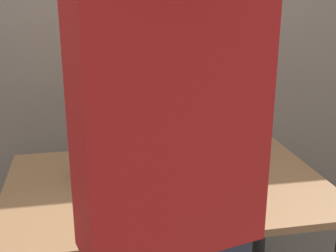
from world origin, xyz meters
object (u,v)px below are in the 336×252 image
(beer_bottle_dark, at_px, (82,152))
(beer_bottle_brown, at_px, (115,160))
(person_figure, at_px, (171,241))
(laptop, at_px, (211,164))
(beer_bottle_green, at_px, (99,147))

(beer_bottle_dark, xyz_separation_m, beer_bottle_brown, (0.13, -0.09, -0.01))
(beer_bottle_dark, xyz_separation_m, person_figure, (0.22, -0.80, 0.04))
(beer_bottle_dark, bearing_deg, person_figure, -74.46)
(beer_bottle_dark, distance_m, person_figure, 0.83)
(beer_bottle_brown, bearing_deg, person_figure, -82.88)
(laptop, bearing_deg, beer_bottle_green, 163.60)
(beer_bottle_dark, relative_size, beer_bottle_brown, 1.09)
(laptop, relative_size, beer_bottle_green, 1.26)
(beer_bottle_brown, xyz_separation_m, beer_bottle_green, (-0.06, 0.17, 0.00))
(laptop, xyz_separation_m, beer_bottle_dark, (-0.56, 0.06, 0.07))
(laptop, relative_size, person_figure, 0.22)
(beer_bottle_green, bearing_deg, beer_bottle_brown, -71.14)
(beer_bottle_dark, relative_size, beer_bottle_green, 1.04)
(beer_bottle_green, bearing_deg, person_figure, -80.58)
(laptop, bearing_deg, beer_bottle_dark, 173.75)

